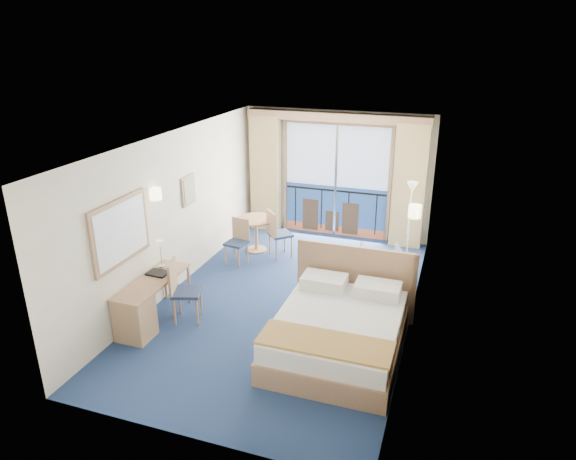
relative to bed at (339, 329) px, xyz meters
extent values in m
plane|color=navy|center=(-1.13, 1.08, -0.33)|extent=(6.50, 6.50, 0.00)
cube|color=beige|center=(-1.13, 4.34, 1.02)|extent=(4.00, 0.02, 2.70)
cube|color=beige|center=(-1.13, -2.18, 1.02)|extent=(4.00, 0.02, 2.70)
cube|color=beige|center=(-3.14, 1.08, 1.02)|extent=(0.02, 6.50, 2.70)
cube|color=beige|center=(0.88, 1.08, 1.02)|extent=(0.02, 6.50, 2.70)
cube|color=white|center=(-1.13, 1.08, 2.38)|extent=(4.00, 6.50, 0.02)
cube|color=navy|center=(-1.13, 4.30, 0.23)|extent=(2.20, 0.02, 1.08)
cube|color=#A2B5D5|center=(-1.13, 4.30, 1.43)|extent=(2.20, 0.02, 1.32)
cube|color=brown|center=(-1.13, 4.29, -0.23)|extent=(2.20, 0.02, 0.20)
cube|color=black|center=(-1.13, 4.29, 0.67)|extent=(2.20, 0.02, 0.04)
cube|color=tan|center=(-1.13, 4.29, 2.13)|extent=(2.36, 0.03, 0.12)
cube|color=tan|center=(-2.28, 4.29, 0.87)|extent=(0.06, 0.03, 2.40)
cube|color=tan|center=(0.02, 4.29, 0.87)|extent=(0.06, 0.03, 2.40)
cube|color=silver|center=(-1.13, 4.28, 0.87)|extent=(0.05, 0.02, 2.40)
cube|color=#392719|center=(-0.78, 4.29, 0.07)|extent=(0.35, 0.02, 0.70)
cube|color=#392719|center=(-1.68, 4.29, 0.07)|extent=(0.35, 0.02, 0.70)
cube|color=#392719|center=(-1.18, 4.29, -0.03)|extent=(0.30, 0.02, 0.45)
cube|color=black|center=(-2.03, 4.29, 0.22)|extent=(0.02, 0.01, 0.90)
cube|color=black|center=(-1.43, 4.29, 0.22)|extent=(0.03, 0.01, 0.90)
cube|color=black|center=(-0.83, 4.29, 0.22)|extent=(0.03, 0.01, 0.90)
cube|color=black|center=(-0.23, 4.29, 0.22)|extent=(0.02, 0.01, 0.90)
cube|color=tan|center=(-2.68, 4.15, 0.95)|extent=(0.65, 0.22, 2.55)
cube|color=tan|center=(0.42, 4.15, 0.95)|extent=(0.65, 0.22, 2.55)
cube|color=tan|center=(-1.13, 4.18, 2.25)|extent=(3.80, 0.25, 0.18)
cube|color=tan|center=(-3.11, -0.42, 1.22)|extent=(0.04, 1.25, 0.95)
cube|color=silver|center=(-3.08, -0.42, 1.22)|extent=(0.01, 1.12, 0.82)
cube|color=tan|center=(-3.11, 1.53, 1.27)|extent=(0.03, 0.42, 0.52)
cube|color=gray|center=(-3.09, 1.53, 1.27)|extent=(0.01, 0.34, 0.44)
cylinder|color=#FFEEB2|center=(-3.07, 0.48, 1.52)|extent=(0.18, 0.18, 0.18)
cylinder|color=#FFEEB2|center=(0.81, 0.93, 1.52)|extent=(0.18, 0.18, 0.18)
cube|color=tan|center=(0.00, -0.09, -0.17)|extent=(1.69, 2.12, 0.32)
cube|color=white|center=(0.00, -0.09, 0.12)|extent=(1.63, 2.06, 0.26)
cube|color=#C0824A|center=(0.00, -0.78, 0.27)|extent=(1.67, 0.58, 0.03)
cube|color=white|center=(-0.40, 0.67, 0.35)|extent=(0.66, 0.42, 0.19)
cube|color=white|center=(0.40, 0.67, 0.35)|extent=(0.66, 0.42, 0.19)
cube|color=tan|center=(0.00, 1.02, 0.26)|extent=(1.85, 0.06, 1.17)
cube|color=#A88059|center=(0.64, 1.61, -0.05)|extent=(0.42, 0.40, 0.55)
cube|color=beige|center=(0.59, 1.61, 0.27)|extent=(0.20, 0.17, 0.08)
imported|color=#494C58|center=(0.20, 2.35, 0.00)|extent=(0.86, 0.88, 0.64)
cylinder|color=silver|center=(0.55, 3.24, -0.31)|extent=(0.22, 0.22, 0.03)
cylinder|color=silver|center=(0.55, 3.24, 0.44)|extent=(0.02, 0.02, 1.53)
cone|color=white|center=(0.55, 3.24, 1.21)|extent=(0.20, 0.20, 0.18)
cube|color=tan|center=(-2.87, -0.15, 0.34)|extent=(0.50, 1.47, 0.04)
cube|color=#A88059|center=(-2.87, -0.65, 0.00)|extent=(0.48, 0.44, 0.65)
cylinder|color=tan|center=(-3.10, 0.03, 0.00)|extent=(0.05, 0.05, 0.65)
cylinder|color=tan|center=(-2.65, 0.03, 0.00)|extent=(0.05, 0.05, 0.65)
cylinder|color=tan|center=(-3.10, 0.54, 0.00)|extent=(0.05, 0.05, 0.65)
cylinder|color=tan|center=(-2.65, 0.54, 0.00)|extent=(0.05, 0.05, 0.65)
cube|color=#1F2C4A|center=(-2.40, 0.05, 0.15)|extent=(0.53, 0.53, 0.05)
cube|color=tan|center=(-2.59, -0.01, 0.41)|extent=(0.17, 0.41, 0.50)
cylinder|color=tan|center=(-2.18, -0.06, -0.10)|extent=(0.04, 0.04, 0.45)
cylinder|color=tan|center=(-2.29, 0.26, -0.10)|extent=(0.04, 0.04, 0.45)
cylinder|color=tan|center=(-2.51, -0.17, -0.10)|extent=(0.04, 0.04, 0.45)
cylinder|color=tan|center=(-2.61, 0.16, -0.10)|extent=(0.04, 0.04, 0.45)
cube|color=black|center=(-2.90, 0.08, 0.38)|extent=(0.33, 0.25, 0.03)
cylinder|color=silver|center=(-2.97, 0.30, 0.39)|extent=(0.12, 0.12, 0.02)
cylinder|color=silver|center=(-2.97, 0.30, 0.58)|extent=(0.02, 0.02, 0.39)
cone|color=white|center=(-2.97, 0.30, 0.78)|extent=(0.11, 0.11, 0.10)
cylinder|color=tan|center=(-2.42, 2.90, 0.35)|extent=(0.77, 0.77, 0.04)
cylinder|color=tan|center=(-2.42, 2.90, 0.01)|extent=(0.08, 0.08, 0.67)
cylinder|color=tan|center=(-2.42, 2.90, -0.31)|extent=(0.42, 0.42, 0.03)
cube|color=#1F2C4A|center=(-1.86, 2.81, 0.13)|extent=(0.58, 0.58, 0.05)
cube|color=tan|center=(-2.00, 2.67, 0.38)|extent=(0.31, 0.32, 0.49)
cylinder|color=tan|center=(-1.63, 2.80, -0.11)|extent=(0.04, 0.04, 0.44)
cylinder|color=tan|center=(-1.86, 3.04, -0.11)|extent=(0.04, 0.04, 0.44)
cylinder|color=tan|center=(-1.87, 2.57, -0.11)|extent=(0.04, 0.04, 0.44)
cylinder|color=tan|center=(-2.10, 2.81, -0.11)|extent=(0.04, 0.04, 0.44)
cube|color=#1F2C4A|center=(-2.54, 2.19, 0.09)|extent=(0.42, 0.42, 0.04)
cube|color=tan|center=(-2.52, 2.36, 0.32)|extent=(0.37, 0.09, 0.44)
cylinder|color=tan|center=(-2.71, 2.06, -0.13)|extent=(0.03, 0.03, 0.40)
cylinder|color=tan|center=(-2.42, 2.02, -0.13)|extent=(0.03, 0.03, 0.40)
cylinder|color=tan|center=(-2.67, 2.36, -0.13)|extent=(0.03, 0.03, 0.40)
cylinder|color=tan|center=(-2.37, 2.32, -0.13)|extent=(0.03, 0.03, 0.40)
camera|label=1|loc=(1.31, -6.04, 3.86)|focal=32.00mm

